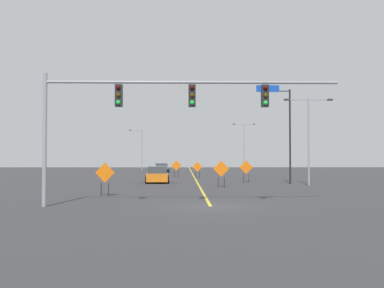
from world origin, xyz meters
name	(u,v)px	position (x,y,z in m)	size (l,w,h in m)	color
ground	(211,206)	(0.00, 0.00, 0.00)	(182.54, 182.54, 0.00)	#38383A
road_centre_stripe	(192,172)	(0.00, 50.70, 0.00)	(0.16, 101.41, 0.01)	yellow
traffic_signal_assembly	(155,103)	(-2.64, -0.02, 4.89)	(14.00, 0.44, 6.30)	gray
street_lamp_far_right	(141,147)	(-9.22, 63.31, 4.27)	(2.50, 0.24, 7.59)	gray
street_lamp_near_right	(289,132)	(8.05, 18.67, 4.59)	(1.65, 0.24, 8.38)	black
street_lamp_mid_left	(244,143)	(9.66, 61.02, 5.09)	(4.09, 0.24, 8.57)	gray
street_lamp_far_left	(309,132)	(9.13, 16.21, 4.42)	(4.07, 0.24, 7.31)	gray
construction_sign_left_shoulder	(197,168)	(0.28, 30.03, 1.18)	(1.11, 0.27, 1.86)	orange
construction_sign_median_far	(221,170)	(1.67, 14.20, 1.33)	(1.26, 0.12, 2.07)	orange
construction_sign_left_lane	(176,167)	(-2.13, 32.47, 1.28)	(1.20, 0.07, 2.00)	orange
construction_sign_right_shoulder	(105,175)	(-5.98, 5.81, 1.29)	(1.19, 0.29, 2.02)	orange
construction_sign_right_lane	(246,168)	(4.64, 21.53, 1.31)	(1.26, 0.26, 2.06)	orange
car_silver_mid	(162,169)	(-4.59, 48.90, 0.66)	(2.18, 3.98, 1.47)	#B7BABF
car_orange_approaching	(158,175)	(-3.70, 20.84, 0.70)	(2.25, 4.39, 1.50)	orange
car_yellow_distant	(160,167)	(-5.42, 60.24, 0.65)	(2.33, 4.31, 1.36)	gold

